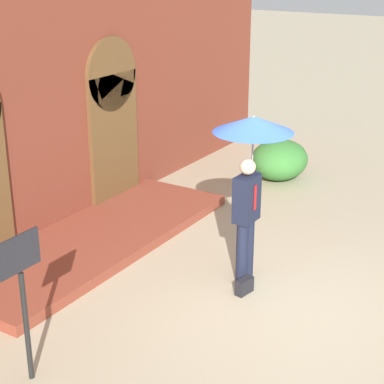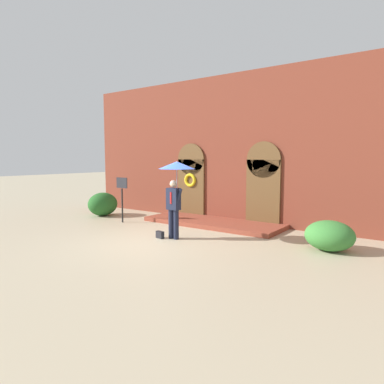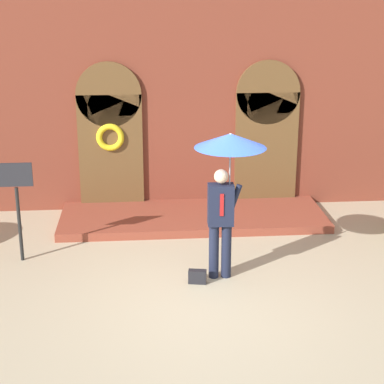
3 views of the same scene
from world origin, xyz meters
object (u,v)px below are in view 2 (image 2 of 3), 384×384
Objects in this scene: sign_post at (122,192)px; handbag at (160,235)px; person_with_umbrella at (176,176)px; shrub_right at (330,236)px; shrub_left at (103,204)px.

handbag is at bearing -21.33° from sign_post.
shrub_right is at bearing 18.72° from person_with_umbrella.
person_with_umbrella is 4.60m from shrub_right.
shrub_left is at bearing 179.38° from shrub_right.
shrub_right is (9.32, -0.10, -0.09)m from shrub_left.
shrub_right is (7.49, 0.46, -0.76)m from sign_post.
person_with_umbrella is 8.44× the size of handbag.
sign_post is at bearing 169.26° from handbag.
sign_post reaches higher than handbag.
person_with_umbrella is 1.81× the size of shrub_left.
person_with_umbrella is at bearing 33.23° from handbag.
shrub_right reaches higher than handbag.
person_with_umbrella is at bearing -16.02° from shrub_left.
person_with_umbrella reaches higher than sign_post.
shrub_left is (-1.83, 0.56, -0.67)m from sign_post.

